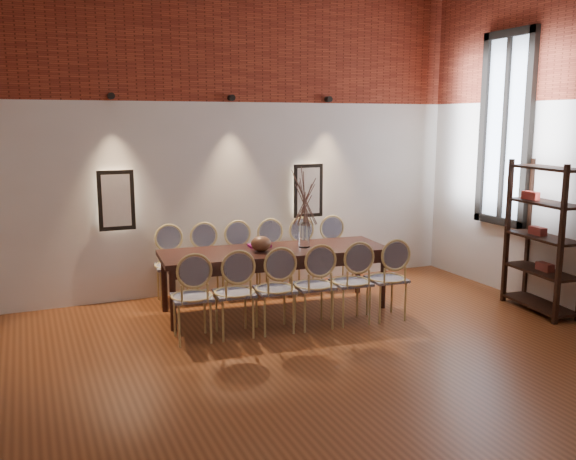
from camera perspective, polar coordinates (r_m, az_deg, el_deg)
name	(u,v)px	position (r m, az deg, el deg)	size (l,w,h in m)	color
floor	(342,396)	(5.31, 5.10, -15.21)	(7.00, 7.00, 0.02)	brown
wall_back	(214,141)	(8.09, -6.90, 8.27)	(7.00, 0.10, 4.00)	silver
brick_band_back	(214,41)	(8.08, -6.95, 17.15)	(7.00, 0.02, 1.50)	maroon
niche_left	(116,200)	(7.77, -15.80, 2.70)	(0.36, 0.06, 0.66)	#FFEAC6
niche_right	(307,191)	(8.52, 1.82, 3.71)	(0.36, 0.06, 0.66)	#FFEAC6
spot_fixture_left	(111,96)	(7.69, -16.23, 11.95)	(0.08, 0.08, 0.10)	black
spot_fixture_mid	(231,98)	(8.03, -5.32, 12.21)	(0.08, 0.08, 0.10)	black
spot_fixture_right	(328,99)	(8.57, 3.81, 12.11)	(0.08, 0.08, 0.10)	black
window_glass	(506,129)	(8.48, 19.74, 8.86)	(0.02, 0.78, 2.38)	silver
window_frame	(505,129)	(8.46, 19.64, 8.86)	(0.08, 0.90, 2.50)	black
window_mullion	(505,129)	(8.46, 19.64, 8.86)	(0.06, 0.06, 2.40)	black
dining_table	(275,280)	(7.36, -1.25, -4.67)	(2.70, 0.87, 0.75)	black
chair_near_a	(192,297)	(6.41, -9.00, -6.18)	(0.44, 0.44, 0.94)	tan
chair_near_b	(234,293)	(6.50, -5.06, -5.87)	(0.44, 0.44, 0.94)	tan
chair_near_c	(275,289)	(6.61, -1.25, -5.54)	(0.44, 0.44, 0.94)	tan
chair_near_d	(314,285)	(6.76, 2.41, -5.21)	(0.44, 0.44, 0.94)	tan
chair_near_e	(351,282)	(6.93, 5.90, -4.86)	(0.44, 0.44, 0.94)	tan
chair_near_f	(387,279)	(7.12, 9.21, -4.52)	(0.44, 0.44, 0.94)	tan
chair_far_a	(172,266)	(7.78, -10.81, -3.31)	(0.44, 0.44, 0.94)	tan
chair_far_b	(207,263)	(7.85, -7.55, -3.09)	(0.44, 0.44, 0.94)	tan
chair_far_c	(242,261)	(7.94, -4.36, -2.87)	(0.44, 0.44, 0.94)	tan
chair_far_d	(275,258)	(8.06, -1.25, -2.64)	(0.44, 0.44, 0.94)	tan
chair_far_e	(307,256)	(8.21, 1.75, -2.42)	(0.44, 0.44, 0.94)	tan
chair_far_f	(337,253)	(8.37, 4.64, -2.19)	(0.44, 0.44, 0.94)	tan
vase	(304,235)	(7.36, 1.53, -0.47)	(0.14, 0.14, 0.30)	silver
dried_branches	(304,198)	(7.29, 1.55, 3.00)	(0.50, 0.50, 0.70)	brown
bowl	(261,244)	(7.15, -2.54, -1.28)	(0.24, 0.24, 0.18)	brown
book	(260,246)	(7.42, -2.68, -1.46)	(0.26, 0.18, 0.03)	#8F1174
shelving_rack	(544,237)	(7.82, 22.81, -0.65)	(0.38, 1.00, 1.80)	black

